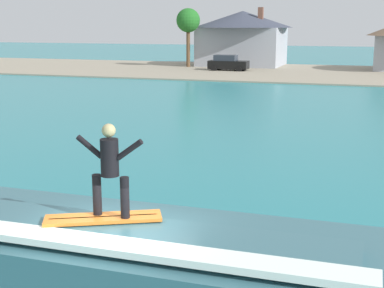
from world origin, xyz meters
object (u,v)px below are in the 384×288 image
(surfboard, at_px, (103,218))
(car_near_shore, at_px, (228,63))
(wave_crest, at_px, (99,268))
(tree_tall_bare, at_px, (188,21))
(house_with_chimney, at_px, (243,35))
(surfer, at_px, (110,165))

(surfboard, distance_m, car_near_shore, 53.80)
(surfboard, bearing_deg, wave_crest, 148.09)
(wave_crest, relative_size, tree_tall_bare, 1.53)
(surfboard, distance_m, house_with_chimney, 61.95)
(surfboard, xyz_separation_m, surfer, (0.13, 0.07, 0.96))
(wave_crest, distance_m, surfboard, 1.05)
(car_near_shore, height_order, tree_tall_bare, tree_tall_bare)
(surfer, bearing_deg, surfboard, -151.92)
(wave_crest, bearing_deg, surfer, -8.51)
(wave_crest, height_order, house_with_chimney, house_with_chimney)
(car_near_shore, bearing_deg, surfer, -77.58)
(surfboard, height_order, house_with_chimney, house_with_chimney)
(car_near_shore, height_order, house_with_chimney, house_with_chimney)
(surfboard, xyz_separation_m, car_near_shore, (-11.43, 52.56, -0.97))
(house_with_chimney, height_order, tree_tall_bare, house_with_chimney)
(wave_crest, bearing_deg, surfboard, -31.91)
(house_with_chimney, bearing_deg, surfboard, -79.09)
(car_near_shore, bearing_deg, tree_tall_bare, 149.16)
(wave_crest, height_order, surfer, surfer)
(wave_crest, bearing_deg, house_with_chimney, 100.76)
(house_with_chimney, xyz_separation_m, tree_tall_bare, (-5.59, -4.72, 1.67))
(surfer, height_order, car_near_shore, surfer)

